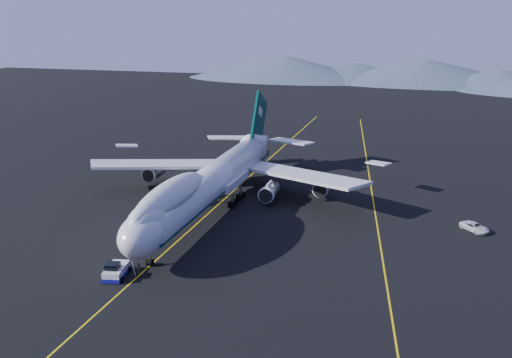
# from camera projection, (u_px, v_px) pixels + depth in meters

# --- Properties ---
(ground) EXTENTS (500.00, 500.00, 0.00)m
(ground) POSITION_uv_depth(u_px,v_px,m) (212.00, 210.00, 110.12)
(ground) COLOR black
(ground) RESTS_ON ground
(taxiway_line_main) EXTENTS (0.25, 220.00, 0.01)m
(taxiway_line_main) POSITION_uv_depth(u_px,v_px,m) (212.00, 210.00, 110.12)
(taxiway_line_main) COLOR yellow
(taxiway_line_main) RESTS_ON ground
(taxiway_line_side) EXTENTS (28.08, 198.09, 0.01)m
(taxiway_line_side) POSITION_uv_depth(u_px,v_px,m) (374.00, 208.00, 111.20)
(taxiway_line_side) COLOR yellow
(taxiway_line_side) RESTS_ON ground
(boeing_747) EXTENTS (59.62, 72.43, 19.37)m
(boeing_747) POSITION_uv_depth(u_px,v_px,m) (212.00, 181.00, 108.54)
(boeing_747) COLOR silver
(boeing_747) RESTS_ON ground
(pushback_tug) EXTENTS (3.76, 5.66, 2.29)m
(pushback_tug) POSITION_uv_depth(u_px,v_px,m) (116.00, 272.00, 82.04)
(pushback_tug) COLOR silver
(pushback_tug) RESTS_ON ground
(service_van) EXTENTS (5.48, 5.56, 1.49)m
(service_van) POSITION_uv_depth(u_px,v_px,m) (475.00, 227.00, 99.19)
(service_van) COLOR silver
(service_van) RESTS_ON ground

